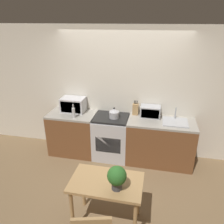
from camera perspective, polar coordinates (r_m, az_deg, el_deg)
name	(u,v)px	position (r m, az deg, el deg)	size (l,w,h in m)	color
ground_plane	(112,176)	(4.22, 0.05, -16.34)	(16.00, 16.00, 0.00)	brown
wall_back	(122,93)	(4.45, 2.71, 5.03)	(10.00, 0.06, 2.60)	silver
counter_left_run	(73,133)	(4.74, -10.03, -5.35)	(0.96, 0.62, 0.90)	brown
counter_right_run	(160,142)	(4.44, 12.38, -7.63)	(1.27, 0.62, 0.90)	brown
stove_range	(111,137)	(4.51, -0.21, -6.52)	(0.69, 0.62, 0.90)	silver
kettle	(114,113)	(4.24, 0.56, -0.35)	(0.19, 0.19, 0.22)	#B7B7BC
microwave	(73,105)	(4.59, -10.07, 1.90)	(0.48, 0.33, 0.29)	silver
bottle	(74,112)	(4.30, -10.01, -0.12)	(0.06, 0.06, 0.28)	silver
knife_block	(135,109)	(4.40, 6.14, 0.75)	(0.11, 0.09, 0.30)	tan
toaster_oven	(150,112)	(4.33, 9.98, 0.11)	(0.38, 0.25, 0.22)	#ADAFB5
sink_basin	(175,122)	(4.25, 16.18, -2.43)	(0.46, 0.41, 0.24)	#ADAFB5
dining_table	(106,187)	(3.07, -1.46, -19.11)	(0.95, 0.58, 0.73)	tan
potted_plant	(117,177)	(2.78, 1.27, -16.55)	(0.24, 0.24, 0.32)	#424247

